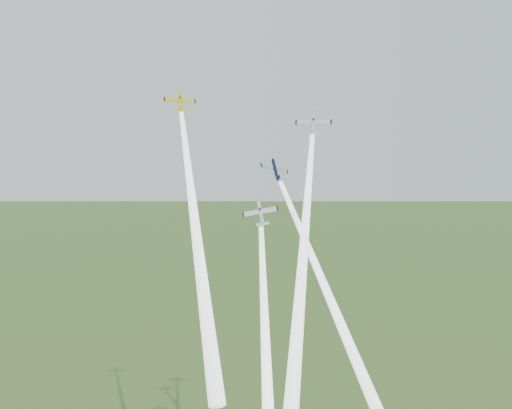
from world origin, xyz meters
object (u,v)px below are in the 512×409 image
plane_yellow (180,101)px  plane_silver_right (313,124)px  plane_navy (275,170)px  plane_silver_low (261,213)px

plane_yellow → plane_silver_right: 27.51m
plane_yellow → plane_navy: size_ratio=1.00×
plane_yellow → plane_silver_right: (26.25, -6.83, -4.56)m
plane_navy → plane_silver_right: plane_silver_right is taller
plane_navy → plane_silver_right: bearing=-41.7°
plane_yellow → plane_navy: bearing=-22.6°
plane_silver_right → plane_yellow: bearing=179.2°
plane_yellow → plane_silver_low: 29.78m
plane_silver_right → plane_silver_low: size_ratio=1.07×
plane_yellow → plane_silver_right: plane_yellow is taller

